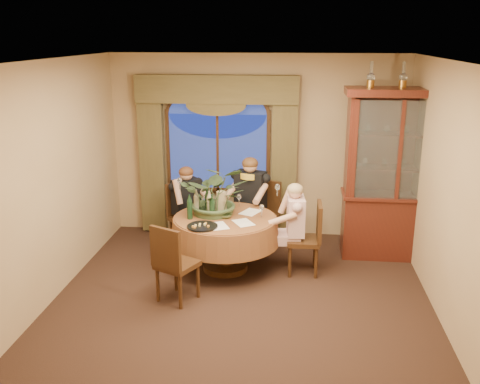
# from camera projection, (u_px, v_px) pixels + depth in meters

# --- Properties ---
(floor) EXTENTS (5.00, 5.00, 0.00)m
(floor) POSITION_uv_depth(u_px,v_px,m) (240.00, 307.00, 6.25)
(floor) COLOR black
(floor) RESTS_ON ground
(wall_back) EXTENTS (4.50, 0.00, 4.50)m
(wall_back) POSITION_uv_depth(u_px,v_px,m) (257.00, 146.00, 8.23)
(wall_back) COLOR #A4845B
(wall_back) RESTS_ON ground
(wall_right) EXTENTS (0.00, 5.00, 5.00)m
(wall_right) POSITION_uv_depth(u_px,v_px,m) (452.00, 199.00, 5.62)
(wall_right) COLOR #A4845B
(wall_right) RESTS_ON ground
(ceiling) EXTENTS (5.00, 5.00, 0.00)m
(ceiling) POSITION_uv_depth(u_px,v_px,m) (240.00, 61.00, 5.45)
(ceiling) COLOR white
(ceiling) RESTS_ON wall_back
(window) EXTENTS (1.62, 0.10, 1.32)m
(window) POSITION_uv_depth(u_px,v_px,m) (218.00, 153.00, 8.25)
(window) COLOR navy
(window) RESTS_ON wall_back
(arched_transom) EXTENTS (1.60, 0.06, 0.44)m
(arched_transom) POSITION_uv_depth(u_px,v_px,m) (217.00, 102.00, 8.03)
(arched_transom) COLOR navy
(arched_transom) RESTS_ON wall_back
(drapery_left) EXTENTS (0.38, 0.14, 2.32)m
(drapery_left) POSITION_uv_depth(u_px,v_px,m) (152.00, 160.00, 8.34)
(drapery_left) COLOR #494024
(drapery_left) RESTS_ON floor
(drapery_right) EXTENTS (0.38, 0.14, 2.32)m
(drapery_right) POSITION_uv_depth(u_px,v_px,m) (284.00, 163.00, 8.14)
(drapery_right) COLOR #494024
(drapery_right) RESTS_ON floor
(swag_valance) EXTENTS (2.45, 0.16, 0.42)m
(swag_valance) POSITION_uv_depth(u_px,v_px,m) (216.00, 89.00, 7.90)
(swag_valance) COLOR #494024
(swag_valance) RESTS_ON wall_back
(dining_table) EXTENTS (1.85, 1.85, 0.75)m
(dining_table) POSITION_uv_depth(u_px,v_px,m) (225.00, 243.00, 7.15)
(dining_table) COLOR maroon
(dining_table) RESTS_ON floor
(china_cabinet) EXTENTS (1.47, 0.58, 2.38)m
(china_cabinet) POSITION_uv_depth(u_px,v_px,m) (395.00, 175.00, 7.38)
(china_cabinet) COLOR #3D1813
(china_cabinet) RESTS_ON floor
(oil_lamp_left) EXTENTS (0.11, 0.11, 0.34)m
(oil_lamp_left) POSITION_uv_depth(u_px,v_px,m) (371.00, 75.00, 7.03)
(oil_lamp_left) COLOR #A5722D
(oil_lamp_left) RESTS_ON china_cabinet
(oil_lamp_center) EXTENTS (0.11, 0.11, 0.34)m
(oil_lamp_center) POSITION_uv_depth(u_px,v_px,m) (403.00, 75.00, 6.99)
(oil_lamp_center) COLOR #A5722D
(oil_lamp_center) RESTS_ON china_cabinet
(oil_lamp_right) EXTENTS (0.11, 0.11, 0.34)m
(oil_lamp_right) POSITION_uv_depth(u_px,v_px,m) (436.00, 75.00, 6.95)
(oil_lamp_right) COLOR #A5722D
(oil_lamp_right) RESTS_ON china_cabinet
(chair_right) EXTENTS (0.43, 0.43, 0.96)m
(chair_right) POSITION_uv_depth(u_px,v_px,m) (303.00, 239.00, 7.03)
(chair_right) COLOR black
(chair_right) RESTS_ON floor
(chair_back_right) EXTENTS (0.56, 0.56, 0.96)m
(chair_back_right) POSITION_uv_depth(u_px,v_px,m) (261.00, 215.00, 7.94)
(chair_back_right) COLOR black
(chair_back_right) RESTS_ON floor
(chair_back) EXTENTS (0.59, 0.59, 0.96)m
(chair_back) POSITION_uv_depth(u_px,v_px,m) (187.00, 217.00, 7.85)
(chair_back) COLOR black
(chair_back) RESTS_ON floor
(chair_front_left) EXTENTS (0.56, 0.56, 0.96)m
(chair_front_left) POSITION_uv_depth(u_px,v_px,m) (177.00, 262.00, 6.30)
(chair_front_left) COLOR black
(chair_front_left) RESTS_ON floor
(person_pink) EXTENTS (0.43, 0.47, 1.22)m
(person_pink) POSITION_uv_depth(u_px,v_px,m) (295.00, 228.00, 7.06)
(person_pink) COLOR #CDA5A7
(person_pink) RESTS_ON floor
(person_back) EXTENTS (0.61, 0.60, 1.25)m
(person_back) POSITION_uv_depth(u_px,v_px,m) (186.00, 207.00, 7.83)
(person_back) COLOR black
(person_back) RESTS_ON floor
(person_scarf) EXTENTS (0.60, 0.57, 1.37)m
(person_scarf) POSITION_uv_depth(u_px,v_px,m) (250.00, 202.00, 7.87)
(person_scarf) COLOR black
(person_scarf) RESTS_ON floor
(stoneware_vase) EXTENTS (0.17, 0.17, 0.31)m
(stoneware_vase) POSITION_uv_depth(u_px,v_px,m) (221.00, 203.00, 7.12)
(stoneware_vase) COLOR #8C7A5B
(stoneware_vase) RESTS_ON dining_table
(centerpiece_plant) EXTENTS (0.90, 1.00, 0.78)m
(centerpiece_plant) POSITION_uv_depth(u_px,v_px,m) (216.00, 171.00, 7.02)
(centerpiece_plant) COLOR #394F30
(centerpiece_plant) RESTS_ON dining_table
(olive_bowl) EXTENTS (0.16, 0.16, 0.05)m
(olive_bowl) POSITION_uv_depth(u_px,v_px,m) (226.00, 216.00, 7.00)
(olive_bowl) COLOR #45522E
(olive_bowl) RESTS_ON dining_table
(cheese_platter) EXTENTS (0.38, 0.38, 0.02)m
(cheese_platter) POSITION_uv_depth(u_px,v_px,m) (202.00, 226.00, 6.67)
(cheese_platter) COLOR black
(cheese_platter) RESTS_ON dining_table
(wine_bottle_0) EXTENTS (0.07, 0.07, 0.33)m
(wine_bottle_0) POSITION_uv_depth(u_px,v_px,m) (196.00, 202.00, 7.14)
(wine_bottle_0) COLOR tan
(wine_bottle_0) RESTS_ON dining_table
(wine_bottle_1) EXTENTS (0.07, 0.07, 0.33)m
(wine_bottle_1) POSITION_uv_depth(u_px,v_px,m) (209.00, 203.00, 7.08)
(wine_bottle_1) COLOR tan
(wine_bottle_1) RESTS_ON dining_table
(wine_bottle_2) EXTENTS (0.07, 0.07, 0.33)m
(wine_bottle_2) POSITION_uv_depth(u_px,v_px,m) (212.00, 207.00, 6.93)
(wine_bottle_2) COLOR black
(wine_bottle_2) RESTS_ON dining_table
(wine_bottle_3) EXTENTS (0.07, 0.07, 0.33)m
(wine_bottle_3) POSITION_uv_depth(u_px,v_px,m) (190.00, 207.00, 6.93)
(wine_bottle_3) COLOR black
(wine_bottle_3) RESTS_ON dining_table
(wine_bottle_4) EXTENTS (0.07, 0.07, 0.33)m
(wine_bottle_4) POSITION_uv_depth(u_px,v_px,m) (207.00, 200.00, 7.19)
(wine_bottle_4) COLOR black
(wine_bottle_4) RESTS_ON dining_table
(tasting_paper_0) EXTENTS (0.33, 0.36, 0.00)m
(tasting_paper_0) POSITION_uv_depth(u_px,v_px,m) (243.00, 223.00, 6.82)
(tasting_paper_0) COLOR white
(tasting_paper_0) RESTS_ON dining_table
(tasting_paper_1) EXTENTS (0.32, 0.36, 0.00)m
(tasting_paper_1) POSITION_uv_depth(u_px,v_px,m) (250.00, 212.00, 7.22)
(tasting_paper_1) COLOR white
(tasting_paper_1) RESTS_ON dining_table
(tasting_paper_2) EXTENTS (0.32, 0.36, 0.00)m
(tasting_paper_2) POSITION_uv_depth(u_px,v_px,m) (218.00, 226.00, 6.71)
(tasting_paper_2) COLOR white
(tasting_paper_2) RESTS_ON dining_table
(wine_glass_person_pink) EXTENTS (0.07, 0.07, 0.18)m
(wine_glass_person_pink) POSITION_uv_depth(u_px,v_px,m) (262.00, 211.00, 7.01)
(wine_glass_person_pink) COLOR silver
(wine_glass_person_pink) RESTS_ON dining_table
(wine_glass_person_back) EXTENTS (0.07, 0.07, 0.18)m
(wine_glass_person_back) POSITION_uv_depth(u_px,v_px,m) (205.00, 202.00, 7.39)
(wine_glass_person_back) COLOR silver
(wine_glass_person_back) RESTS_ON dining_table
(wine_glass_person_scarf) EXTENTS (0.07, 0.07, 0.18)m
(wine_glass_person_scarf) POSITION_uv_depth(u_px,v_px,m) (239.00, 200.00, 7.45)
(wine_glass_person_scarf) COLOR silver
(wine_glass_person_scarf) RESTS_ON dining_table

